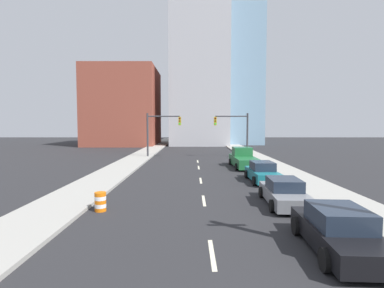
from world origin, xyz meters
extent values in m
cube|color=#9E9B93|center=(-7.56, 45.48, 0.09)|extent=(3.30, 90.96, 0.17)
cube|color=#9E9B93|center=(7.56, 45.48, 0.09)|extent=(3.30, 90.96, 0.17)
cube|color=beige|center=(0.00, 8.34, 0.00)|extent=(0.16, 2.40, 0.01)
cube|color=beige|center=(0.00, 15.33, 0.00)|extent=(0.16, 2.40, 0.01)
cube|color=beige|center=(0.00, 21.41, 0.00)|extent=(0.16, 2.40, 0.01)
cube|color=beige|center=(0.00, 28.38, 0.00)|extent=(0.16, 2.40, 0.01)
cube|color=beige|center=(0.00, 33.46, 0.00)|extent=(0.16, 2.40, 0.01)
cube|color=brown|center=(-15.13, 62.71, 8.01)|extent=(14.00, 16.00, 16.02)
cube|color=#A8A8AD|center=(0.80, 66.71, 15.78)|extent=(12.00, 20.00, 31.56)
cube|color=#7A9EB7|center=(8.02, 70.71, 14.68)|extent=(13.00, 20.00, 29.36)
cylinder|color=#38383D|center=(-6.46, 37.66, 2.89)|extent=(0.24, 0.24, 5.78)
cylinder|color=#38383D|center=(-4.36, 37.66, 5.38)|extent=(4.20, 0.16, 0.16)
cube|color=#B79319|center=(-2.26, 37.66, 4.75)|extent=(0.34, 0.32, 1.10)
cylinder|color=#4C0C0C|center=(-2.26, 37.49, 5.09)|extent=(0.22, 0.04, 0.22)
cylinder|color=#593F0C|center=(-2.26, 37.49, 4.75)|extent=(0.22, 0.04, 0.22)
cylinder|color=#26E53F|center=(-2.26, 37.49, 4.41)|extent=(0.22, 0.04, 0.22)
cylinder|color=#38383D|center=(6.56, 37.66, 2.89)|extent=(0.24, 0.24, 5.78)
cylinder|color=#38383D|center=(4.46, 37.66, 5.38)|extent=(4.20, 0.16, 0.16)
cube|color=#B79319|center=(2.36, 37.66, 4.75)|extent=(0.34, 0.32, 1.10)
cylinder|color=#4C0C0C|center=(2.36, 37.49, 5.09)|extent=(0.22, 0.04, 0.22)
cylinder|color=#593F0C|center=(2.36, 37.49, 4.75)|extent=(0.22, 0.04, 0.22)
cylinder|color=#26E53F|center=(2.36, 37.49, 4.41)|extent=(0.22, 0.04, 0.22)
cylinder|color=orange|center=(-5.21, 13.27, 0.10)|extent=(0.56, 0.56, 0.19)
cylinder|color=white|center=(-5.21, 13.27, 0.29)|extent=(0.56, 0.56, 0.19)
cylinder|color=orange|center=(-5.21, 13.27, 0.47)|extent=(0.56, 0.56, 0.19)
cylinder|color=white|center=(-5.21, 13.27, 0.67)|extent=(0.56, 0.56, 0.19)
cylinder|color=orange|center=(-5.21, 13.27, 0.85)|extent=(0.56, 0.56, 0.19)
cube|color=black|center=(4.28, 8.56, 0.54)|extent=(2.16, 4.87, 0.69)
cube|color=#1E2838|center=(4.28, 8.56, 1.20)|extent=(1.79, 2.24, 0.64)
cylinder|color=black|center=(3.39, 10.09, 0.35)|extent=(0.26, 0.72, 0.71)
cylinder|color=black|center=(5.35, 9.97, 0.35)|extent=(0.26, 0.72, 0.71)
cylinder|color=black|center=(3.22, 7.14, 0.35)|extent=(0.26, 0.72, 0.71)
cube|color=slate|center=(4.27, 14.50, 0.50)|extent=(2.05, 4.87, 0.65)
cube|color=#1E2838|center=(4.27, 14.50, 1.12)|extent=(1.70, 2.23, 0.59)
cylinder|color=black|center=(3.41, 16.03, 0.32)|extent=(0.25, 0.64, 0.63)
cylinder|color=black|center=(5.28, 15.94, 0.32)|extent=(0.25, 0.64, 0.63)
cylinder|color=black|center=(3.26, 13.07, 0.32)|extent=(0.25, 0.64, 0.63)
cylinder|color=black|center=(5.13, 12.97, 0.32)|extent=(0.25, 0.64, 0.63)
cube|color=#196B75|center=(4.64, 21.04, 0.53)|extent=(1.83, 4.73, 0.70)
cube|color=#1E2838|center=(4.64, 21.04, 1.19)|extent=(1.59, 2.14, 0.63)
cylinder|color=black|center=(3.70, 22.49, 0.32)|extent=(0.23, 0.65, 0.64)
cylinder|color=black|center=(5.54, 22.51, 0.32)|extent=(0.23, 0.65, 0.64)
cylinder|color=black|center=(3.74, 19.57, 0.32)|extent=(0.23, 0.65, 0.64)
cylinder|color=black|center=(5.58, 19.59, 0.32)|extent=(0.23, 0.65, 0.64)
cube|color=#1E6033|center=(4.54, 28.53, 0.63)|extent=(2.23, 6.34, 0.90)
cube|color=#1E6033|center=(4.52, 29.48, 1.52)|extent=(1.88, 1.93, 0.88)
cylinder|color=black|center=(3.42, 30.46, 0.33)|extent=(0.24, 0.67, 0.67)
cylinder|color=black|center=(5.57, 30.51, 0.33)|extent=(0.24, 0.67, 0.67)
cylinder|color=black|center=(3.51, 26.56, 0.33)|extent=(0.24, 0.67, 0.67)
cylinder|color=black|center=(5.66, 26.61, 0.33)|extent=(0.24, 0.67, 0.67)
camera|label=1|loc=(-0.67, -1.33, 4.29)|focal=28.00mm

